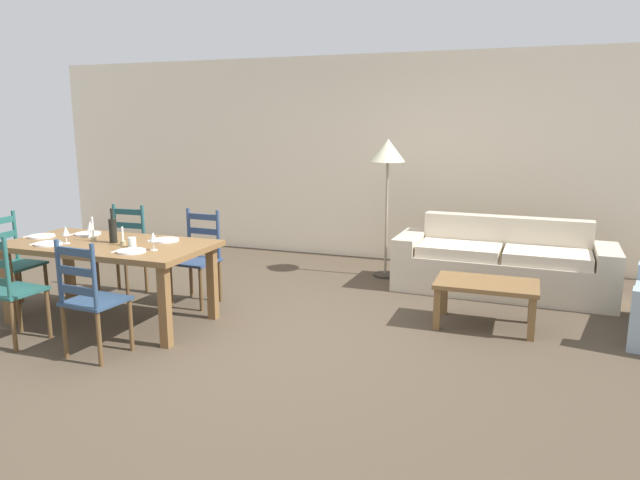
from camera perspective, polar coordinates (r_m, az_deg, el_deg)
ground_plane at (r=5.15m, az=-6.09°, el=-9.49°), size 9.60×9.60×0.02m
wall_far at (r=7.92m, az=4.29°, el=8.03°), size 9.60×0.16×2.70m
dining_table at (r=5.66m, az=-20.09°, el=-1.12°), size 1.90×0.96×0.75m
dining_chair_near_left at (r=5.46m, az=-28.42°, el=-4.27°), size 0.45×0.43×0.96m
dining_chair_near_right at (r=4.88m, az=-21.66°, el=-5.44°), size 0.45×0.43×0.96m
dining_chair_far_left at (r=6.58m, az=-18.77°, el=-0.97°), size 0.44×0.42×0.96m
dining_chair_far_right at (r=6.04m, az=-11.96°, el=-1.69°), size 0.44×0.42×0.96m
dining_chair_head_west at (r=6.48m, az=-28.05°, el=-1.92°), size 0.41×0.43×0.96m
dinner_plate_near_left at (r=5.76m, az=-25.18°, el=-0.33°), size 0.24×0.24×0.02m
fork_near_left at (r=5.87m, az=-26.22°, el=-0.28°), size 0.03×0.17×0.01m
dinner_plate_near_right at (r=5.17m, az=-18.10°, el=-1.05°), size 0.24×0.24×0.02m
fork_near_right at (r=5.26m, az=-19.38°, el=-0.98°), size 0.03×0.17×0.01m
dinner_plate_far_left at (r=6.11m, az=-21.90°, el=0.58°), size 0.24×0.24×0.02m
fork_far_left at (r=6.21m, az=-22.93°, el=0.61°), size 0.02×0.17×0.01m
dinner_plate_far_right at (r=5.56m, az=-14.95°, el=-0.00°), size 0.24×0.24×0.02m
fork_far_right at (r=5.65m, az=-16.20°, el=0.04°), size 0.02×0.17×0.01m
dinner_plate_head_west at (r=6.16m, az=-25.73°, el=0.34°), size 0.24×0.24×0.02m
fork_head_west at (r=6.27m, az=-26.69°, el=0.38°), size 0.03×0.17×0.01m
wine_bottle at (r=5.60m, az=-19.74°, el=0.93°), size 0.07×0.07×0.32m
wine_glass_near_left at (r=5.72m, az=-23.77°, el=0.76°), size 0.06×0.06×0.16m
wine_glass_near_right at (r=5.16m, az=-16.11°, el=0.22°), size 0.06×0.06×0.16m
wine_glass_far_left at (r=5.93m, az=-21.70°, el=1.28°), size 0.06×0.06×0.16m
coffee_cup_primary at (r=5.35m, az=-18.02°, el=-0.22°), size 0.07×0.07×0.09m
candle_tall at (r=5.76m, az=-21.44°, el=0.52°), size 0.05×0.05×0.23m
candle_short at (r=5.47m, az=-18.84°, el=-0.03°), size 0.05×0.05×0.17m
couch at (r=6.65m, az=17.52°, el=-2.41°), size 2.31×0.87×0.80m
coffee_table at (r=5.46m, az=16.07°, el=-4.64°), size 0.90×0.56×0.42m
standing_lamp at (r=6.84m, az=6.70°, el=7.93°), size 0.40×0.40×1.64m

